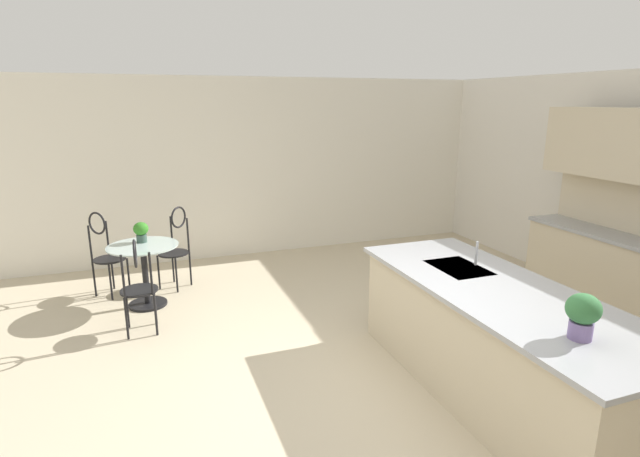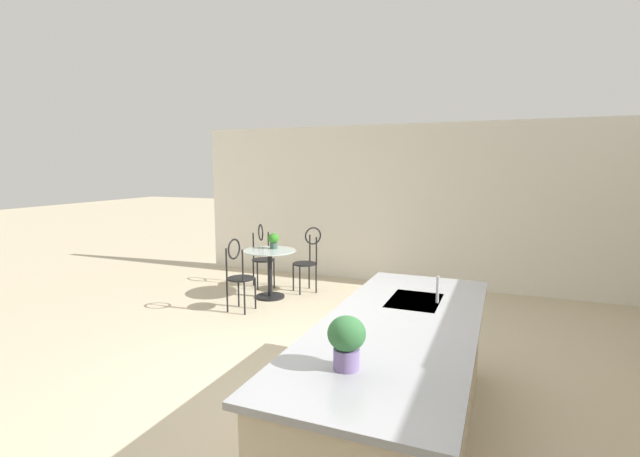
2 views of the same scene
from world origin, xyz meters
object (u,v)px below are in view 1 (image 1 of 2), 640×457
Objects in this scene: bistro_table at (145,269)px; potted_plant_on_table at (141,231)px; chair_by_island at (138,282)px; chair_toward_desk at (176,244)px; chair_near_window at (105,250)px; potted_plant_counter_far at (583,313)px.

potted_plant_on_table is (-0.14, -0.00, 0.43)m from bistro_table.
chair_toward_desk is at bearing 160.39° from chair_by_island.
bistro_table is 0.77× the size of chair_by_island.
chair_near_window is 0.84m from chair_toward_desk.
bistro_table is 3.32× the size of potted_plant_on_table.
chair_toward_desk reaches higher than bistro_table.
bistro_table is 0.77× the size of chair_near_window.
chair_by_island is at bearing 15.71° from chair_near_window.
chair_near_window is 4.32× the size of potted_plant_on_table.
chair_near_window is at bearing -141.52° from bistro_table.
bistro_table is 0.78m from chair_by_island.
potted_plant_counter_far is (4.30, 2.96, 0.52)m from chair_near_window.
potted_plant_on_table is at bearing -44.87° from chair_toward_desk.
potted_plant_counter_far is at bearing 40.95° from chair_by_island.
chair_near_window is at bearing -90.80° from chair_toward_desk.
chair_near_window and chair_by_island have the same top height.
chair_by_island is at bearing -19.61° from chair_toward_desk.
chair_toward_desk reaches higher than potted_plant_on_table.
potted_plant_on_table is (0.41, 0.44, 0.31)m from chair_near_window.
potted_plant_counter_far is at bearing 34.53° from chair_near_window.
chair_by_island is (1.32, 0.37, 0.00)m from chair_near_window.
chair_toward_desk is (-1.31, 0.46, 0.00)m from chair_by_island.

